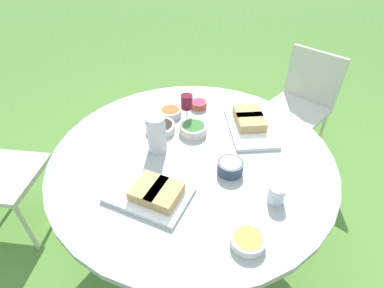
{
  "coord_description": "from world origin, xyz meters",
  "views": [
    {
      "loc": [
        0.38,
        1.11,
        1.77
      ],
      "look_at": [
        0.0,
        0.0,
        0.82
      ],
      "focal_mm": 28.0,
      "sensor_mm": 36.0,
      "label": 1
    }
  ],
  "objects_px": {
    "dining_table": "(192,166)",
    "chair_far_back": "(302,99)",
    "water_pitcher": "(157,134)",
    "wine_glass": "(187,103)"
  },
  "relations": [
    {
      "from": "dining_table",
      "to": "wine_glass",
      "type": "xyz_separation_m",
      "value": [
        -0.07,
        -0.28,
        0.21
      ]
    },
    {
      "from": "chair_far_back",
      "to": "wine_glass",
      "type": "bearing_deg",
      "value": 16.25
    },
    {
      "from": "water_pitcher",
      "to": "wine_glass",
      "type": "distance_m",
      "value": 0.3
    },
    {
      "from": "dining_table",
      "to": "chair_far_back",
      "type": "height_order",
      "value": "chair_far_back"
    },
    {
      "from": "wine_glass",
      "to": "dining_table",
      "type": "bearing_deg",
      "value": 76.84
    },
    {
      "from": "dining_table",
      "to": "chair_far_back",
      "type": "distance_m",
      "value": 1.31
    },
    {
      "from": "chair_far_back",
      "to": "wine_glass",
      "type": "height_order",
      "value": "wine_glass"
    },
    {
      "from": "dining_table",
      "to": "water_pitcher",
      "type": "xyz_separation_m",
      "value": [
        0.16,
        -0.09,
        0.19
      ]
    },
    {
      "from": "chair_far_back",
      "to": "water_pitcher",
      "type": "relative_size",
      "value": 4.44
    },
    {
      "from": "water_pitcher",
      "to": "wine_glass",
      "type": "height_order",
      "value": "water_pitcher"
    }
  ]
}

